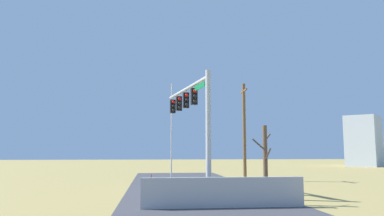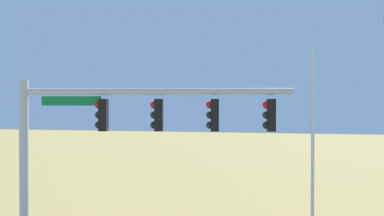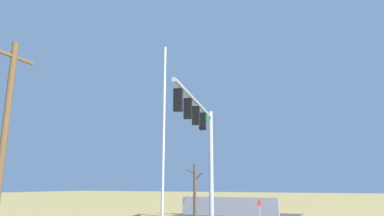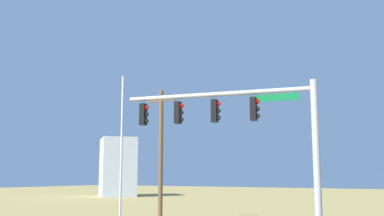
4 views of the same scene
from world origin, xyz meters
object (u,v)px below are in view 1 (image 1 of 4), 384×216
object	(u,v)px
flagpole	(172,133)
bare_tree	(265,163)
utility_pole	(244,129)
distant_building	(364,141)
open_sign	(151,180)
signal_mast	(193,109)

from	to	relation	value
flagpole	bare_tree	distance (m)	11.66
utility_pole	distant_building	xyz separation A→B (m)	(-24.47, 25.15, -0.23)
open_sign	distant_building	xyz separation A→B (m)	(-34.89, 32.59, 2.94)
signal_mast	distant_building	size ratio (longest dim) A/B	1.05
flagpole	open_sign	world-z (taller)	flagpole
flagpole	distant_building	bearing A→B (deg)	130.35
signal_mast	open_sign	world-z (taller)	signal_mast
utility_pole	bare_tree	bearing A→B (deg)	-10.44
signal_mast	flagpole	size ratio (longest dim) A/B	1.10
bare_tree	distant_building	xyz separation A→B (m)	(-37.39, 27.54, 2.05)
open_sign	distant_building	world-z (taller)	distant_building
signal_mast	flagpole	xyz separation A→B (m)	(-5.78, -0.92, -1.11)
bare_tree	distant_building	distance (m)	46.48
bare_tree	open_sign	xyz separation A→B (m)	(-2.50, -5.06, -0.89)
utility_pole	open_sign	size ratio (longest dim) A/B	6.41
utility_pole	open_sign	bearing A→B (deg)	-35.52
flagpole	utility_pole	xyz separation A→B (m)	(-2.00, 6.00, 0.40)
signal_mast	open_sign	distance (m)	5.25
utility_pole	distant_building	distance (m)	35.09
flagpole	open_sign	distance (m)	8.98
utility_pole	open_sign	xyz separation A→B (m)	(10.42, -7.44, -3.17)
flagpole	bare_tree	world-z (taller)	flagpole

